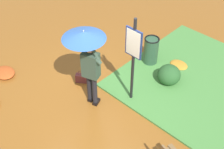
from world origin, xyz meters
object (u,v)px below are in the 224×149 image
object	(u,v)px
info_sign_post	(133,53)
trash_bin	(151,51)
handbag	(81,78)
person_with_umbrella	(87,50)

from	to	relation	value
info_sign_post	trash_bin	xyz separation A→B (m)	(0.55, -1.47, -1.03)
trash_bin	handbag	bearing A→B (deg)	66.56
person_with_umbrella	trash_bin	xyz separation A→B (m)	(-0.14, -2.21, -1.13)
handbag	trash_bin	bearing A→B (deg)	-113.44
handbag	info_sign_post	bearing A→B (deg)	-163.20
person_with_umbrella	info_sign_post	distance (m)	1.02
info_sign_post	trash_bin	distance (m)	1.87
person_with_umbrella	info_sign_post	size ratio (longest dim) A/B	0.89
handbag	person_with_umbrella	bearing A→B (deg)	154.21
person_with_umbrella	info_sign_post	xyz separation A→B (m)	(-0.69, -0.74, -0.11)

